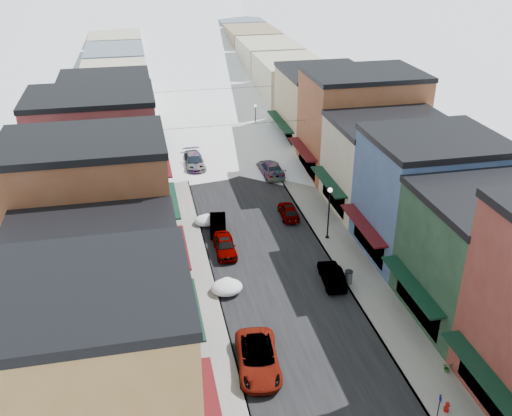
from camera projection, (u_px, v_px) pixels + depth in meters
name	position (u px, v px, depth m)	size (l,w,h in m)	color
road	(209.00, 123.00, 81.19)	(10.00, 160.00, 0.01)	black
sidewalk_left	(162.00, 126.00, 79.92)	(3.20, 160.00, 0.15)	gray
sidewalk_right	(254.00, 120.00, 82.39)	(3.20, 160.00, 0.15)	gray
curb_left	(173.00, 125.00, 80.21)	(0.10, 160.00, 0.15)	slate
curb_right	(244.00, 120.00, 82.10)	(0.10, 160.00, 0.15)	slate
bldg_l_yellow	(90.00, 385.00, 27.16)	(11.30, 8.70, 11.50)	#B78243
bldg_l_cream	(98.00, 300.00, 35.05)	(11.30, 8.20, 9.50)	#B8AD94
bldg_l_brick_near	(92.00, 220.00, 41.28)	(12.30, 8.20, 12.50)	brown
bldg_l_grayblue	(105.00, 193.00, 49.59)	(11.30, 9.20, 9.00)	gray
bldg_l_brick_far	(96.00, 147.00, 56.83)	(13.30, 9.20, 11.00)	maroon
bldg_l_tan	(108.00, 121.00, 65.99)	(11.30, 11.20, 10.00)	tan
bldg_r_green	(489.00, 257.00, 39.54)	(11.30, 9.20, 9.50)	#1A3624
bldg_r_blue	(429.00, 196.00, 47.19)	(11.30, 9.20, 10.50)	#354D7A
bldg_r_cream	(389.00, 164.00, 55.49)	(12.30, 9.20, 9.00)	#BEB699
bldg_r_brick_far	(360.00, 123.00, 62.90)	(13.30, 9.20, 11.50)	brown
bldg_r_tan	(323.00, 107.00, 71.91)	(11.30, 11.20, 9.50)	tan
distant_blocks	(190.00, 61.00, 99.52)	(34.00, 55.00, 8.00)	gray
overhead_cables	(221.00, 105.00, 67.48)	(16.40, 15.04, 0.04)	black
car_white_suv	(258.00, 358.00, 36.12)	(2.61, 5.66, 1.57)	silver
car_silver_sedan	(225.00, 245.00, 48.89)	(1.73, 4.31, 1.47)	#93969B
car_dark_hatch	(218.00, 225.00, 52.40)	(1.44, 4.12, 1.36)	black
car_silver_wagon	(194.00, 161.00, 65.98)	(2.27, 5.59, 1.62)	#9DA1A5
car_green_sedan	(332.00, 275.00, 44.86)	(1.47, 4.22, 1.39)	black
car_gray_suv	(289.00, 211.00, 54.93)	(1.61, 4.00, 1.36)	#999DA1
car_black_sedan	(271.00, 168.00, 64.14)	(2.23, 5.49, 1.59)	black
car_lane_silver	(195.00, 113.00, 83.02)	(1.84, 4.58, 1.56)	#989AA0
car_lane_white	(213.00, 110.00, 84.56)	(2.30, 4.99, 1.39)	white
fire_hydrant	(447.00, 407.00, 32.91)	(0.40, 0.30, 0.69)	#A60E08
parking_sign	(439.00, 406.00, 31.82)	(0.06, 0.28, 2.04)	black
trash_can	(349.00, 277.00, 44.59)	(0.64, 0.64, 1.09)	#5B5D60
streetlamp_near	(329.00, 207.00, 49.92)	(0.41, 0.41, 4.93)	black
streetlamp_far	(255.00, 116.00, 75.45)	(0.34, 0.34, 4.06)	black
planter_near	(447.00, 368.00, 35.84)	(0.56, 0.49, 0.63)	#35682F
snow_pile_near	(227.00, 287.00, 43.75)	(2.43, 2.70, 1.03)	white
snow_pile_mid	(206.00, 220.00, 53.69)	(2.22, 2.57, 0.94)	white
snow_pile_far	(185.00, 163.00, 66.48)	(2.14, 2.52, 0.91)	white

